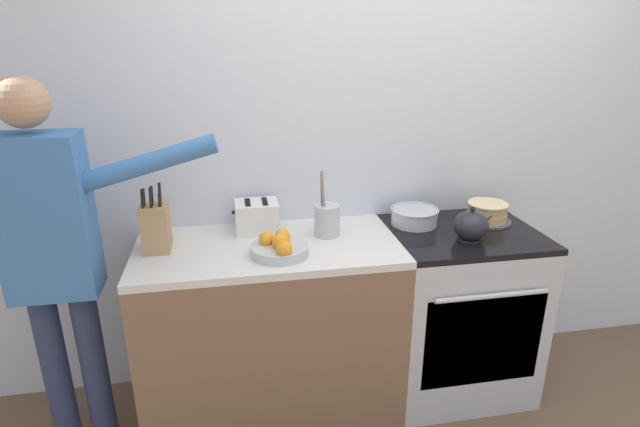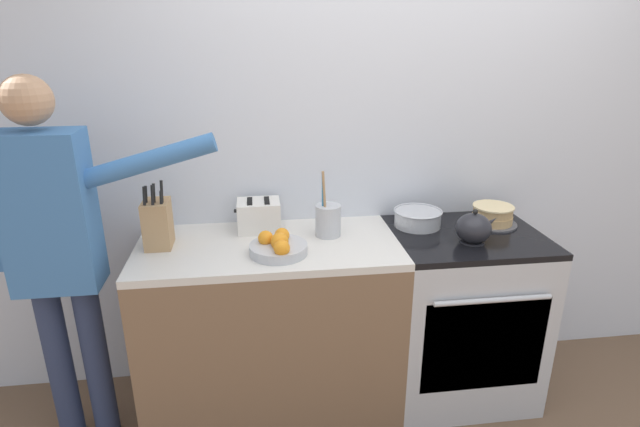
% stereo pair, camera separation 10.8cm
% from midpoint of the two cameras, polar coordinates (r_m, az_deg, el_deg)
% --- Properties ---
extents(wall_back, '(8.00, 0.04, 2.60)m').
position_cam_midpoint_polar(wall_back, '(2.65, 9.53, 8.03)').
color(wall_back, silver).
rests_on(wall_back, ground_plane).
extents(counter_cabinet, '(1.23, 0.61, 0.90)m').
position_cam_midpoint_polar(counter_cabinet, '(2.56, -4.32, -12.80)').
color(counter_cabinet, brown).
rests_on(counter_cabinet, ground_plane).
extents(stove_range, '(0.73, 0.65, 0.90)m').
position_cam_midpoint_polar(stove_range, '(2.77, 16.70, -10.89)').
color(stove_range, '#B7BABF').
rests_on(stove_range, ground_plane).
extents(layer_cake, '(0.25, 0.25, 0.10)m').
position_cam_midpoint_polar(layer_cake, '(2.72, 20.18, -0.23)').
color(layer_cake, '#4C4C51').
rests_on(layer_cake, stove_range).
extents(tea_kettle, '(0.20, 0.17, 0.16)m').
position_cam_midpoint_polar(tea_kettle, '(2.46, 18.39, -1.63)').
color(tea_kettle, '#232328').
rests_on(tea_kettle, stove_range).
extents(mixing_bowl, '(0.25, 0.25, 0.09)m').
position_cam_midpoint_polar(mixing_bowl, '(2.60, 12.26, -0.50)').
color(mixing_bowl, '#B7BABF').
rests_on(mixing_bowl, stove_range).
extents(knife_block, '(0.12, 0.15, 0.32)m').
position_cam_midpoint_polar(knife_block, '(2.37, -16.84, -1.10)').
color(knife_block, tan).
rests_on(knife_block, counter_cabinet).
extents(utensil_crock, '(0.12, 0.12, 0.33)m').
position_cam_midpoint_polar(utensil_crock, '(2.41, 2.20, -0.74)').
color(utensil_crock, '#B7BABF').
rests_on(utensil_crock, counter_cabinet).
extents(fruit_bowl, '(0.26, 0.26, 0.11)m').
position_cam_midpoint_polar(fruit_bowl, '(2.23, -3.42, -3.77)').
color(fruit_bowl, '#B7BABF').
rests_on(fruit_bowl, counter_cabinet).
extents(toaster, '(0.23, 0.17, 0.15)m').
position_cam_midpoint_polar(toaster, '(2.49, -5.77, -0.24)').
color(toaster, silver).
rests_on(toaster, counter_cabinet).
extents(person_baker, '(0.94, 0.20, 1.69)m').
position_cam_midpoint_polar(person_baker, '(2.32, -26.70, -2.93)').
color(person_baker, '#283351').
rests_on(person_baker, ground_plane).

